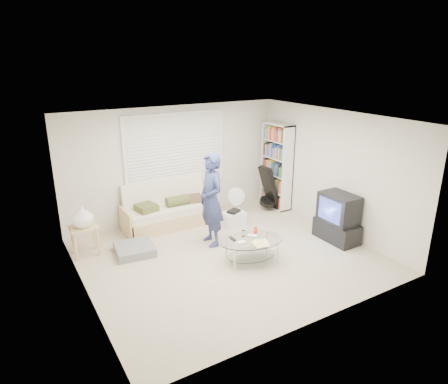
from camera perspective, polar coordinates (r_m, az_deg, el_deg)
ground at (r=7.42m, az=0.58°, el=-9.11°), size 5.00×5.00×0.00m
room_shell at (r=7.21m, az=-1.35°, el=3.98°), size 5.02×4.52×2.51m
window_blinds at (r=8.73m, az=-6.91°, el=5.94°), size 2.32×0.08×1.62m
futon_sofa at (r=8.67m, az=-7.84°, el=-2.71°), size 1.99×0.80×0.97m
grey_floor_pillow at (r=7.67m, az=-12.65°, el=-7.99°), size 0.75×0.75×0.15m
side_table at (r=7.61m, az=-19.55°, el=-3.56°), size 0.49×0.39×0.97m
bookshelf at (r=9.55m, az=7.50°, el=3.69°), size 0.32×0.85×2.02m
guitar_case at (r=9.45m, az=6.45°, el=0.17°), size 0.45×0.40×1.04m
floor_fan at (r=9.03m, az=1.61°, el=-1.08°), size 0.42×0.28×0.69m
storage_bin at (r=8.67m, az=1.40°, el=-3.74°), size 0.48×0.34×0.34m
tv_unit at (r=8.14m, az=15.93°, el=-3.62°), size 0.50×0.89×0.97m
coffee_table at (r=7.09m, az=3.95°, el=-7.43°), size 1.28×0.96×0.55m
standing_person at (r=7.54m, az=-1.83°, el=-1.13°), size 0.46×0.68×1.81m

